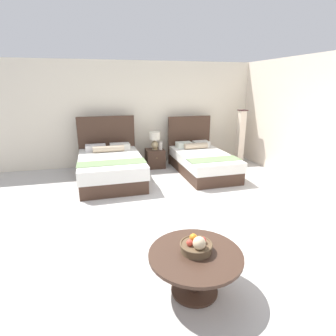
% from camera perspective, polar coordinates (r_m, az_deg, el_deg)
% --- Properties ---
extents(ground_plane, '(9.54, 10.34, 0.02)m').
position_cam_1_polar(ground_plane, '(4.76, 3.36, -9.64)').
color(ground_plane, '#BBB7B2').
extents(wall_back, '(9.54, 0.12, 2.72)m').
position_cam_1_polar(wall_back, '(7.56, -4.32, 11.31)').
color(wall_back, silver).
rests_on(wall_back, ground).
extents(wall_side_right, '(0.12, 5.94, 2.72)m').
position_cam_1_polar(wall_side_right, '(6.22, 29.74, 7.82)').
color(wall_side_right, silver).
rests_on(wall_side_right, ground).
extents(bed_near_window, '(1.45, 2.11, 1.37)m').
position_cam_1_polar(bed_near_window, '(6.37, -11.99, 0.35)').
color(bed_near_window, '#402B1F').
rests_on(bed_near_window, ground).
extents(bed_near_corner, '(1.23, 2.15, 1.30)m').
position_cam_1_polar(bed_near_corner, '(6.83, 7.13, 1.50)').
color(bed_near_corner, '#402B1F').
rests_on(bed_near_corner, ground).
extents(nightstand, '(0.48, 0.49, 0.48)m').
position_cam_1_polar(nightstand, '(7.25, -2.73, 2.05)').
color(nightstand, '#402B1F').
rests_on(nightstand, ground).
extents(table_lamp, '(0.29, 0.29, 0.47)m').
position_cam_1_polar(table_lamp, '(7.14, -2.82, 6.16)').
color(table_lamp, tan).
rests_on(table_lamp, nightstand).
extents(vase, '(0.10, 0.10, 0.21)m').
position_cam_1_polar(vase, '(7.15, -1.58, 4.71)').
color(vase, beige).
rests_on(vase, nightstand).
extents(coffee_table, '(0.98, 0.98, 0.47)m').
position_cam_1_polar(coffee_table, '(3.01, 5.76, -19.09)').
color(coffee_table, '#402B1F').
rests_on(coffee_table, ground).
extents(fruit_bowl, '(0.34, 0.34, 0.21)m').
position_cam_1_polar(fruit_bowl, '(2.93, 6.02, -15.95)').
color(fruit_bowl, brown).
rests_on(fruit_bowl, coffee_table).
extents(floor_lamp_corner, '(0.21, 0.21, 1.48)m').
position_cam_1_polar(floor_lamp_corner, '(7.81, 15.03, 6.33)').
color(floor_lamp_corner, '#351D1D').
rests_on(floor_lamp_corner, ground).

